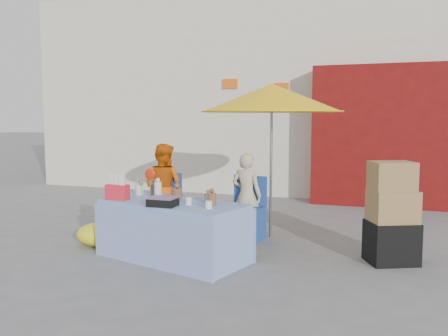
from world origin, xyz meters
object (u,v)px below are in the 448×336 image
at_px(box_stack, 392,217).
at_px(vendor_orange, 163,187).
at_px(market_table, 173,230).
at_px(vendor_beige, 247,196).
at_px(chair_left, 160,215).
at_px(umbrella, 272,99).
at_px(chair_right, 244,221).

bearing_deg(box_stack, vendor_orange, 169.84).
distance_m(market_table, vendor_beige, 1.35).
xyz_separation_m(chair_left, box_stack, (3.11, -0.42, 0.28)).
distance_m(vendor_beige, box_stack, 1.94).
distance_m(chair_left, box_stack, 3.15).
height_order(market_table, vendor_orange, vendor_orange).
height_order(vendor_beige, umbrella, umbrella).
bearing_deg(chair_left, chair_right, 8.50).
distance_m(vendor_orange, box_stack, 3.16).
bearing_deg(market_table, box_stack, 31.36).
xyz_separation_m(chair_left, chair_right, (1.25, 0.00, 0.00)).
relative_size(vendor_beige, umbrella, 0.56).
bearing_deg(umbrella, market_table, -121.51).
distance_m(vendor_beige, umbrella, 1.35).
xyz_separation_m(chair_right, umbrella, (0.30, 0.28, 1.64)).
xyz_separation_m(chair_right, vendor_orange, (-1.25, 0.13, 0.38)).
bearing_deg(umbrella, chair_left, -169.59).
relative_size(market_table, vendor_orange, 1.50).
xyz_separation_m(vendor_orange, vendor_beige, (1.25, 0.00, -0.05)).
relative_size(chair_left, vendor_beige, 0.73).
height_order(vendor_beige, box_stack, vendor_beige).
bearing_deg(umbrella, vendor_orange, -174.47).
xyz_separation_m(chair_left, vendor_orange, (-0.00, 0.13, 0.38)).
relative_size(chair_left, vendor_orange, 0.67).
height_order(vendor_orange, box_stack, vendor_orange).
xyz_separation_m(market_table, chair_left, (-0.71, 1.08, -0.09)).
xyz_separation_m(chair_left, umbrella, (1.55, 0.28, 1.64)).
bearing_deg(box_stack, chair_left, 172.25).
relative_size(chair_left, chair_right, 1.00).
distance_m(chair_right, vendor_orange, 1.32).
height_order(chair_left, vendor_beige, vendor_beige).
bearing_deg(chair_right, umbrella, 52.20).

